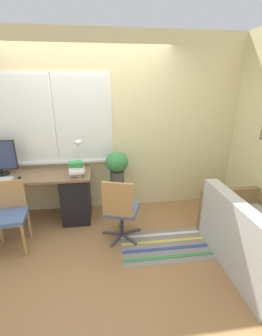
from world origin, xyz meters
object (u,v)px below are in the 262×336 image
mouse (19,178)px  potted_plant (117,164)px  desk_chair_wooden (9,213)px  desk_lamp (79,149)px  couch_loveseat (256,245)px  plant_stand (117,185)px  office_chair_swivel (120,209)px  book_stack (77,169)px

mouse → potted_plant: 1.36m
desk_chair_wooden → potted_plant: 1.56m
desk_lamp → couch_loveseat: (2.00, -1.34, -0.81)m
plant_stand → desk_lamp: bearing=177.7°
plant_stand → desk_chair_wooden: bearing=-156.6°
desk_chair_wooden → couch_loveseat: desk_chair_wooden is taller
potted_plant → office_chair_swivel: bearing=-90.7°
desk_lamp → office_chair_swivel: size_ratio=0.53×
desk_lamp → book_stack: desk_lamp is taller
desk_chair_wooden → plant_stand: (1.39, 0.60, 0.03)m
plant_stand → potted_plant: bearing=-90.0°
office_chair_swivel → potted_plant: (0.01, 0.66, 0.38)m
plant_stand → potted_plant: size_ratio=1.27×
mouse → desk_chair_wooden: desk_chair_wooden is taller
office_chair_swivel → potted_plant: size_ratio=1.95×
couch_loveseat → potted_plant: (-1.46, 1.32, 0.56)m
desk_chair_wooden → plant_stand: size_ratio=1.46×
book_stack → desk_chair_wooden: size_ratio=0.25×
desk_lamp → book_stack: bearing=-99.3°
book_stack → couch_loveseat: book_stack is taller
potted_plant → desk_lamp: bearing=177.7°
potted_plant → plant_stand: bearing=90.0°
desk_lamp → desk_chair_wooden: desk_lamp is taller
mouse → potted_plant: (1.35, 0.19, 0.07)m
book_stack → desk_chair_wooden: 0.99m
office_chair_swivel → couch_loveseat: office_chair_swivel is taller
office_chair_swivel → couch_loveseat: size_ratio=0.60×
mouse → office_chair_swivel: size_ratio=0.08×
desk_chair_wooden → office_chair_swivel: size_ratio=0.95×
mouse → office_chair_swivel: bearing=-19.4°
office_chair_swivel → couch_loveseat: 1.62m
desk_chair_wooden → potted_plant: potted_plant is taller
book_stack → office_chair_swivel: book_stack is taller
office_chair_swivel → plant_stand: 0.66m
desk_lamp → desk_chair_wooden: 1.22m
desk_chair_wooden → plant_stand: desk_chair_wooden is taller
desk_lamp → book_stack: size_ratio=2.23×
mouse → book_stack: book_stack is taller
office_chair_swivel → desk_chair_wooden: bearing=15.3°
desk_lamp → plant_stand: desk_lamp is taller
office_chair_swivel → plant_stand: office_chair_swivel is taller
office_chair_swivel → plant_stand: (0.01, 0.66, 0.04)m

